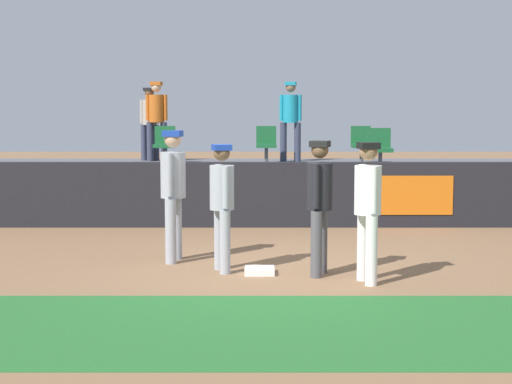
# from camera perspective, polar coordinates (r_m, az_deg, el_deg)

# --- Properties ---
(ground_plane) EXTENTS (60.00, 60.00, 0.00)m
(ground_plane) POSITION_cam_1_polar(r_m,az_deg,el_deg) (11.18, 1.05, -5.54)
(ground_plane) COLOR #846042
(grass_foreground_strip) EXTENTS (18.00, 2.80, 0.01)m
(grass_foreground_strip) POSITION_cam_1_polar(r_m,az_deg,el_deg) (8.37, 1.49, -9.45)
(grass_foreground_strip) COLOR #26662B
(grass_foreground_strip) RESTS_ON ground_plane
(first_base) EXTENTS (0.40, 0.40, 0.08)m
(first_base) POSITION_cam_1_polar(r_m,az_deg,el_deg) (10.99, 0.02, -5.52)
(first_base) COLOR white
(first_base) RESTS_ON ground_plane
(player_fielder_home) EXTENTS (0.40, 0.58, 1.79)m
(player_fielder_home) POSITION_cam_1_polar(r_m,az_deg,el_deg) (10.38, 7.60, -0.71)
(player_fielder_home) COLOR white
(player_fielder_home) RESTS_ON ground_plane
(player_runner_visitor) EXTENTS (0.41, 0.53, 1.90)m
(player_runner_visitor) POSITION_cam_1_polar(r_m,az_deg,el_deg) (11.76, -6.04, 0.41)
(player_runner_visitor) COLOR #9EA3AD
(player_runner_visitor) RESTS_ON ground_plane
(player_coach_visitor) EXTENTS (0.41, 0.47, 1.73)m
(player_coach_visitor) POSITION_cam_1_polar(r_m,az_deg,el_deg) (10.99, -2.62, -0.45)
(player_coach_visitor) COLOR #9EA3AD
(player_coach_visitor) RESTS_ON ground_plane
(player_umpire) EXTENTS (0.43, 0.48, 1.79)m
(player_umpire) POSITION_cam_1_polar(r_m,az_deg,el_deg) (10.78, 4.23, -0.40)
(player_umpire) COLOR #4C4C51
(player_umpire) RESTS_ON ground_plane
(field_wall) EXTENTS (18.00, 0.26, 1.21)m
(field_wall) POSITION_cam_1_polar(r_m,az_deg,el_deg) (15.18, 0.75, -0.18)
(field_wall) COLOR black
(field_wall) RESTS_ON ground_plane
(bleacher_platform) EXTENTS (18.00, 4.80, 0.97)m
(bleacher_platform) POSITION_cam_1_polar(r_m,az_deg,el_deg) (17.75, 0.57, 0.31)
(bleacher_platform) COLOR #59595E
(bleacher_platform) RESTS_ON ground_plane
(seat_back_right) EXTENTS (0.44, 0.44, 0.84)m
(seat_back_right) POSITION_cam_1_polar(r_m,az_deg,el_deg) (18.50, 7.14, 3.46)
(seat_back_right) COLOR #4C4C51
(seat_back_right) RESTS_ON bleacher_platform
(seat_back_left) EXTENTS (0.46, 0.44, 0.84)m
(seat_back_left) POSITION_cam_1_polar(r_m,az_deg,el_deg) (18.47, -6.65, 3.46)
(seat_back_left) COLOR #4C4C51
(seat_back_left) RESTS_ON bleacher_platform
(seat_back_center) EXTENTS (0.45, 0.44, 0.84)m
(seat_back_center) POSITION_cam_1_polar(r_m,az_deg,el_deg) (18.35, 0.49, 3.48)
(seat_back_center) COLOR #4C4C51
(seat_back_center) RESTS_ON bleacher_platform
(seat_front_right) EXTENTS (0.47, 0.44, 0.84)m
(seat_front_right) POSITION_cam_1_polar(r_m,az_deg,el_deg) (16.74, 8.43, 3.19)
(seat_front_right) COLOR #4C4C51
(seat_front_right) RESTS_ON bleacher_platform
(spectator_hooded) EXTENTS (0.52, 0.39, 1.85)m
(spectator_hooded) POSITION_cam_1_polar(r_m,az_deg,el_deg) (19.23, -7.20, 5.34)
(spectator_hooded) COLOR #33384C
(spectator_hooded) RESTS_ON bleacher_platform
(spectator_capped) EXTENTS (0.47, 0.39, 1.72)m
(spectator_capped) POSITION_cam_1_polar(r_m,az_deg,el_deg) (19.51, -7.68, 5.12)
(spectator_capped) COLOR #33384C
(spectator_capped) RESTS_ON bleacher_platform
(spectator_casual) EXTENTS (0.51, 0.40, 1.85)m
(spectator_casual) POSITION_cam_1_polar(r_m,az_deg,el_deg) (18.98, 2.20, 5.37)
(spectator_casual) COLOR #33384C
(spectator_casual) RESTS_ON bleacher_platform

